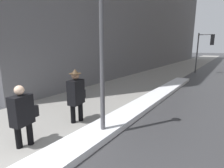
# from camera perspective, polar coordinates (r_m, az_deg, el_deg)

# --- Properties ---
(sidewalk_slab) EXTENTS (4.00, 80.00, 0.01)m
(sidewalk_slab) POSITION_cam_1_polar(r_m,az_deg,el_deg) (16.86, 16.98, 3.56)
(sidewalk_slab) COLOR gray
(sidewalk_slab) RESTS_ON ground
(snow_bank_curb) EXTENTS (0.84, 12.89, 0.18)m
(snow_bank_curb) POSITION_cam_1_polar(r_m,az_deg,el_deg) (7.35, 10.99, -5.93)
(snow_bank_curb) COLOR white
(snow_bank_curb) RESTS_ON ground
(lamp_post) EXTENTS (0.28, 0.28, 5.16)m
(lamp_post) POSITION_cam_1_polar(r_m,az_deg,el_deg) (4.39, -3.42, 21.81)
(lamp_post) COLOR #515156
(lamp_post) RESTS_ON ground
(traffic_light_near) EXTENTS (1.31, 0.36, 3.54)m
(traffic_light_near) POSITION_cam_1_polar(r_m,az_deg,el_deg) (17.81, 28.51, 11.31)
(traffic_light_near) COLOR #515156
(traffic_light_near) RESTS_ON ground
(pedestrian_nearside) EXTENTS (0.37, 0.71, 1.49)m
(pedestrian_nearside) POSITION_cam_1_polar(r_m,az_deg,el_deg) (4.56, -27.22, -8.58)
(pedestrian_nearside) COLOR black
(pedestrian_nearside) RESTS_ON ground
(pedestrian_in_fedora) EXTENTS (0.40, 0.75, 1.69)m
(pedestrian_in_fedora) POSITION_cam_1_polar(r_m,az_deg,el_deg) (5.47, -11.59, -3.14)
(pedestrian_in_fedora) COLOR black
(pedestrian_in_fedora) RESTS_ON ground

